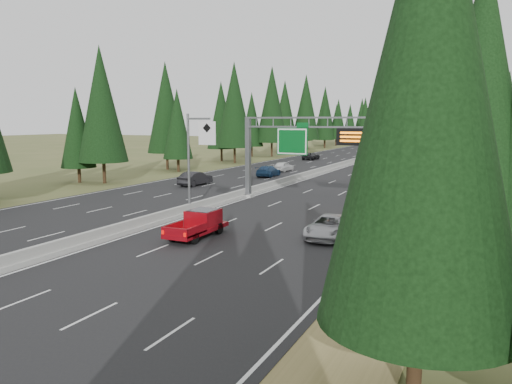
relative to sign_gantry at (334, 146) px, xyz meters
The scene contains 19 objects.
road 46.29m from the sign_gantry, 101.18° to the left, with size 32.00×260.00×0.08m, color black.
shoulder_right 46.28m from the sign_gantry, 78.86° to the left, with size 3.60×260.00×0.06m, color olive.
shoulder_left 52.70m from the sign_gantry, 120.63° to the left, with size 3.60×260.00×0.06m, color #475327.
median_barrier 46.25m from the sign_gantry, 101.18° to the left, with size 0.70×260.00×0.85m.
sign_gantry is the anchor object (origin of this frame).
hov_sign_pole 12.96m from the sign_gantry, 130.04° to the right, with size 2.80×0.50×8.00m.
tree_row_right 42.59m from the sign_gantry, 72.14° to the left, with size 11.26×240.42×18.54m.
tree_row_left 46.22m from the sign_gantry, 131.95° to the left, with size 11.63×239.75×18.70m.
silver_minivan 14.15m from the sign_gantry, 74.25° to the right, with size 2.38×5.16×1.43m, color #ABACB0.
red_pickup 17.15m from the sign_gantry, 104.30° to the right, with size 1.85×5.19×1.69m.
car_ahead_green 33.10m from the sign_gantry, 90.86° to the left, with size 1.58×3.92×1.33m, color #14582C.
car_ahead_dkred 24.80m from the sign_gantry, 76.78° to the left, with size 1.71×4.91×1.62m, color #540F0C.
car_ahead_dkgrey 47.17m from the sign_gantry, 87.14° to the left, with size 2.20×5.40×1.57m, color black.
car_ahead_white 77.95m from the sign_gantry, 95.15° to the left, with size 2.20×4.77×1.33m, color white.
car_ahead_far 92.14m from the sign_gantry, 94.62° to the left, with size 1.82×4.52×1.54m, color black.
car_onc_near 19.47m from the sign_gantry, 162.69° to the left, with size 1.71×4.90×1.61m, color black.
car_onc_blue 23.09m from the sign_gantry, 128.67° to the left, with size 2.06×5.08×1.47m, color navy.
car_onc_white 29.26m from the sign_gantry, 120.88° to the left, with size 1.74×4.33×1.48m, color silver.
car_onc_far 51.42m from the sign_gantry, 111.10° to the left, with size 2.26×4.90×1.36m, color black.
Camera 1 is at (21.62, -8.40, 7.56)m, focal length 35.00 mm.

